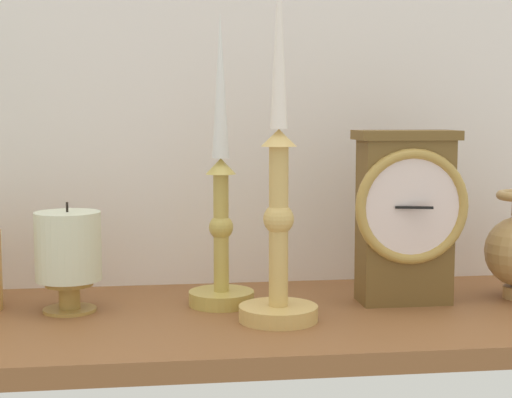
{
  "coord_description": "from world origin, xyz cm",
  "views": [
    {
      "loc": [
        -13.03,
        -95.11,
        24.49
      ],
      "look_at": [
        -0.24,
        0.0,
        14.0
      ],
      "focal_mm": 56.27,
      "sensor_mm": 36.0,
      "label": 1
    }
  ],
  "objects_px": {
    "mantel_clock": "(406,214)",
    "candlestick_tall_left": "(221,214)",
    "pillar_candle_front": "(68,253)",
    "candlestick_tall_center": "(279,217)"
  },
  "relations": [
    {
      "from": "pillar_candle_front",
      "to": "mantel_clock",
      "type": "bearing_deg",
      "value": -1.83
    },
    {
      "from": "mantel_clock",
      "to": "pillar_candle_front",
      "type": "bearing_deg",
      "value": 178.17
    },
    {
      "from": "mantel_clock",
      "to": "candlestick_tall_left",
      "type": "distance_m",
      "value": 0.23
    },
    {
      "from": "mantel_clock",
      "to": "candlestick_tall_center",
      "type": "xyz_separation_m",
      "value": [
        -0.17,
        -0.06,
        0.01
      ]
    },
    {
      "from": "mantel_clock",
      "to": "pillar_candle_front",
      "type": "relative_size",
      "value": 1.63
    },
    {
      "from": "candlestick_tall_center",
      "to": "pillar_candle_front",
      "type": "distance_m",
      "value": 0.26
    },
    {
      "from": "candlestick_tall_left",
      "to": "candlestick_tall_center",
      "type": "height_order",
      "value": "candlestick_tall_center"
    },
    {
      "from": "mantel_clock",
      "to": "candlestick_tall_center",
      "type": "bearing_deg",
      "value": -159.65
    },
    {
      "from": "mantel_clock",
      "to": "candlestick_tall_left",
      "type": "height_order",
      "value": "candlestick_tall_left"
    },
    {
      "from": "candlestick_tall_left",
      "to": "pillar_candle_front",
      "type": "height_order",
      "value": "candlestick_tall_left"
    }
  ]
}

